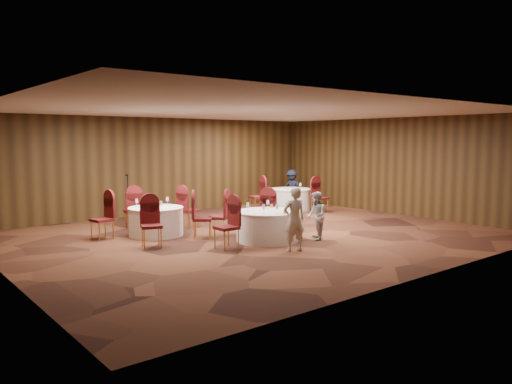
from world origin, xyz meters
TOP-DOWN VIEW (x-y plane):
  - ground at (0.00, 0.00)m, footprint 12.00×12.00m
  - room_shell at (0.00, 0.00)m, footprint 12.00×12.00m
  - table_main at (-0.23, -0.77)m, footprint 1.54×1.54m
  - table_left at (-2.02, 1.57)m, footprint 1.41×1.41m
  - table_right at (4.00, 2.95)m, footprint 1.48×1.48m
  - chairs_main at (-0.55, -0.07)m, footprint 2.80×1.99m
  - chairs_left at (-2.02, 1.58)m, footprint 3.11×3.21m
  - chairs_right at (3.59, 2.62)m, footprint 2.01×2.18m
  - tabletop_main at (-0.08, -0.87)m, footprint 1.11×1.16m
  - tabletop_left at (-2.02, 1.57)m, footprint 0.90×0.90m
  - tabletop_right at (4.22, 2.68)m, footprint 0.08×0.08m
  - mic_stand at (-1.78, 3.74)m, footprint 0.24×0.24m
  - woman_a at (-0.50, -2.01)m, footprint 0.60×0.48m
  - woman_b at (0.82, -1.40)m, footprint 0.71×0.74m
  - man_c at (4.82, 3.76)m, footprint 0.80×1.00m

SIDE VIEW (x-z plane):
  - ground at x=0.00m, z-range 0.00..0.00m
  - table_main at x=-0.23m, z-range 0.01..0.75m
  - table_left at x=-2.02m, z-range 0.01..0.75m
  - table_right at x=4.00m, z-range 0.01..0.75m
  - mic_stand at x=-1.78m, z-range -0.32..1.15m
  - chairs_main at x=-0.55m, z-range 0.00..1.00m
  - chairs_left at x=-2.02m, z-range 0.00..1.00m
  - chairs_right at x=3.59m, z-range 0.00..1.00m
  - woman_b at x=0.82m, z-range 0.00..1.20m
  - man_c at x=4.82m, z-range 0.00..1.35m
  - woman_a at x=-0.50m, z-range 0.00..1.44m
  - tabletop_left at x=-2.02m, z-range 0.71..0.93m
  - tabletop_main at x=-0.08m, z-range 0.74..0.95m
  - tabletop_right at x=4.22m, z-range 0.79..1.01m
  - room_shell at x=0.00m, z-range -4.04..7.96m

